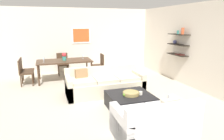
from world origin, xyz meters
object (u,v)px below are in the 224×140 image
object	(u,v)px
dining_chair_left_far	(25,68)
coffee_table	(130,102)
dining_table	(64,62)
dining_chair_right_far	(99,63)
loveseat_white	(155,122)
centerpiece_vase	(64,56)
decorative_bowl	(131,93)
wine_glass_left_far	(44,58)
dining_chair_head	(63,62)
sofa_beige	(105,84)
candle_jar	(141,93)
wine_glass_head	(63,56)
wine_glass_left_near	(44,58)
wine_glass_right_far	(83,55)
dining_chair_left_near	(24,71)
apple_on_coffee_table	(124,95)

from	to	relation	value
dining_chair_left_far	coffee_table	bearing A→B (deg)	-51.76
dining_table	dining_chair_right_far	xyz separation A→B (m)	(1.38, 0.23, -0.18)
loveseat_white	dining_chair_left_far	distance (m)	5.33
coffee_table	centerpiece_vase	bearing A→B (deg)	111.85
decorative_bowl	wine_glass_left_far	world-z (taller)	wine_glass_left_far
loveseat_white	dining_chair_right_far	bearing A→B (deg)	87.84
dining_chair_head	centerpiece_vase	xyz separation A→B (m)	(0.00, -0.88, 0.39)
loveseat_white	dining_table	size ratio (longest dim) A/B	0.74
sofa_beige	dining_chair_head	world-z (taller)	dining_chair_head
loveseat_white	decorative_bowl	distance (m)	1.27
candle_jar	wine_glass_head	bearing A→B (deg)	112.24
sofa_beige	dining_chair_left_far	world-z (taller)	dining_chair_left_far
sofa_beige	dining_chair_head	size ratio (longest dim) A/B	2.59
wine_glass_left_far	wine_glass_left_near	bearing A→B (deg)	-90.00
wine_glass_head	dining_table	bearing A→B (deg)	-90.00
candle_jar	wine_glass_right_far	size ratio (longest dim) A/B	0.48
sofa_beige	wine_glass_left_near	world-z (taller)	wine_glass_left_near
coffee_table	dining_chair_right_far	distance (m)	3.38
wine_glass_head	centerpiece_vase	xyz separation A→B (m)	(0.00, -0.42, 0.04)
dining_chair_left_near	wine_glass_left_near	xyz separation A→B (m)	(0.67, 0.10, 0.38)
coffee_table	wine_glass_head	size ratio (longest dim) A/B	6.62
loveseat_white	candle_jar	size ratio (longest dim) A/B	16.60
dining_chair_right_far	sofa_beige	bearing A→B (deg)	-100.74
dining_table	wine_glass_head	xyz separation A→B (m)	(-0.00, 0.44, 0.17)
dining_table	dining_chair_head	distance (m)	0.93
sofa_beige	candle_jar	world-z (taller)	sofa_beige
dining_table	coffee_table	bearing A→B (deg)	-67.96
loveseat_white	dining_chair_right_far	size ratio (longest dim) A/B	1.64
wine_glass_left_far	apple_on_coffee_table	bearing A→B (deg)	-61.69
dining_chair_right_far	dining_chair_head	size ratio (longest dim) A/B	1.00
loveseat_white	wine_glass_right_far	distance (m)	4.63
decorative_bowl	apple_on_coffee_table	world-z (taller)	decorative_bowl
wine_glass_head	centerpiece_vase	size ratio (longest dim) A/B	0.56
apple_on_coffee_table	dining_chair_left_near	world-z (taller)	dining_chair_left_near
dining_table	dining_chair_left_far	xyz separation A→B (m)	(-1.38, 0.23, -0.18)
coffee_table	wine_glass_left_far	bearing A→B (deg)	121.28
loveseat_white	centerpiece_vase	distance (m)	4.66
dining_chair_left_far	wine_glass_right_far	world-z (taller)	wine_glass_right_far
candle_jar	dining_chair_head	size ratio (longest dim) A/B	0.10
apple_on_coffee_table	wine_glass_left_far	distance (m)	3.81
coffee_table	wine_glass_left_near	world-z (taller)	wine_glass_left_near
dining_chair_right_far	dining_chair_left_near	bearing A→B (deg)	-170.73
coffee_table	wine_glass_head	distance (m)	3.85
dining_chair_right_far	decorative_bowl	bearing A→B (deg)	-91.79
decorative_bowl	wine_glass_left_near	bearing A→B (deg)	123.04
dining_chair_head	loveseat_white	bearing A→B (deg)	-77.32
decorative_bowl	wine_glass_right_far	world-z (taller)	wine_glass_right_far
loveseat_white	centerpiece_vase	bearing A→B (deg)	105.06
dining_table	dining_chair_left_near	distance (m)	1.41
candle_jar	dining_chair_left_far	bearing A→B (deg)	129.79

